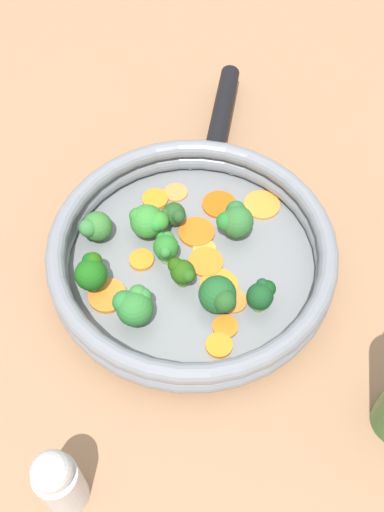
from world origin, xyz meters
TOP-DOWN VIEW (x-y plane):
  - ground_plane at (0.00, 0.00)m, footprint 4.00×4.00m
  - skillet at (0.00, 0.00)m, footprint 0.32×0.32m
  - skillet_rim_wall at (0.00, 0.00)m, footprint 0.35×0.35m
  - skillet_handle at (0.22, 0.12)m, footprint 0.18×0.11m
  - skillet_rivet_left at (0.15, 0.05)m, footprint 0.01×0.01m
  - skillet_rivet_right at (0.12, 0.10)m, footprint 0.01×0.01m
  - carrot_slice_0 at (-0.07, -0.09)m, footprint 0.04×0.04m
  - carrot_slice_1 at (-0.05, -0.09)m, footprint 0.04×0.04m
  - carrot_slice_2 at (-0.01, -0.07)m, footprint 0.04×0.04m
  - carrot_slice_3 at (0.09, 0.03)m, footprint 0.05×0.05m
  - carrot_slice_4 at (0.13, -0.02)m, footprint 0.07×0.07m
  - carrot_slice_5 at (0.02, 0.00)m, footprint 0.04×0.04m
  - carrot_slice_6 at (0.04, 0.02)m, footprint 0.05×0.05m
  - carrot_slice_7 at (-0.10, 0.05)m, footprint 0.06×0.06m
  - carrot_slice_8 at (-0.04, 0.05)m, footprint 0.04×0.04m
  - carrot_slice_9 at (0.01, -0.01)m, footprint 0.04×0.04m
  - carrot_slice_10 at (-0.01, -0.05)m, footprint 0.06×0.06m
  - carrot_slice_11 at (0.05, 0.10)m, footprint 0.04×0.04m
  - carrot_slice_12 at (0.07, 0.09)m, footprint 0.04×0.04m
  - broccoli_floret_0 at (0.03, 0.05)m, footprint 0.03×0.03m
  - broccoli_floret_1 at (0.00, -0.10)m, footprint 0.04×0.03m
  - broccoli_floret_2 at (-0.10, 0.00)m, footprint 0.05×0.05m
  - broccoli_floret_3 at (0.07, -0.01)m, footprint 0.05×0.04m
  - broccoli_floret_4 at (-0.05, 0.12)m, footprint 0.04×0.04m
  - broccoli_floret_5 at (0.00, 0.07)m, footprint 0.04×0.05m
  - broccoli_floret_6 at (-0.03, -0.06)m, footprint 0.04×0.05m
  - broccoli_floret_7 at (-0.10, 0.07)m, footprint 0.04×0.04m
  - broccoli_floret_8 at (-0.02, 0.03)m, footprint 0.03×0.03m
  - broccoli_floret_9 at (-0.03, -0.01)m, footprint 0.03×0.04m
  - salt_shaker at (-0.29, -0.07)m, footprint 0.04×0.04m

SIDE VIEW (x-z plane):
  - ground_plane at x=0.00m, z-range 0.00..0.00m
  - skillet at x=0.00m, z-range 0.00..0.01m
  - carrot_slice_12 at x=0.07m, z-range 0.01..0.02m
  - carrot_slice_10 at x=-0.01m, z-range 0.01..0.02m
  - carrot_slice_5 at x=0.02m, z-range 0.01..0.02m
  - carrot_slice_4 at x=0.13m, z-range 0.01..0.02m
  - carrot_slice_2 at x=-0.01m, z-range 0.01..0.02m
  - carrot_slice_1 at x=-0.05m, z-range 0.01..0.02m
  - carrot_slice_9 at x=0.01m, z-range 0.01..0.02m
  - carrot_slice_3 at x=0.09m, z-range 0.01..0.02m
  - carrot_slice_6 at x=0.04m, z-range 0.01..0.02m
  - carrot_slice_0 at x=-0.07m, z-range 0.01..0.02m
  - carrot_slice_8 at x=-0.04m, z-range 0.01..0.02m
  - carrot_slice_7 at x=-0.10m, z-range 0.01..0.02m
  - carrot_slice_11 at x=0.05m, z-range 0.01..0.02m
  - skillet_rivet_left at x=0.15m, z-range 0.01..0.02m
  - skillet_rivet_right at x=0.12m, z-range 0.01..0.02m
  - skillet_handle at x=0.22m, z-range 0.01..0.04m
  - broccoli_floret_0 at x=0.03m, z-range 0.02..0.05m
  - skillet_rim_wall at x=0.00m, z-range 0.01..0.06m
  - broccoli_floret_1 at x=0.00m, z-range 0.02..0.06m
  - broccoli_floret_9 at x=-0.03m, z-range 0.02..0.06m
  - broccoli_floret_4 at x=-0.05m, z-range 0.02..0.06m
  - broccoli_floret_8 at x=-0.02m, z-range 0.02..0.06m
  - broccoli_floret_6 at x=-0.03m, z-range 0.02..0.06m
  - broccoli_floret_5 at x=0.00m, z-range 0.02..0.06m
  - broccoli_floret_3 at x=0.07m, z-range 0.02..0.07m
  - broccoli_floret_2 at x=-0.10m, z-range 0.02..0.07m
  - broccoli_floret_7 at x=-0.10m, z-range 0.02..0.07m
  - salt_shaker at x=-0.29m, z-range 0.00..0.11m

